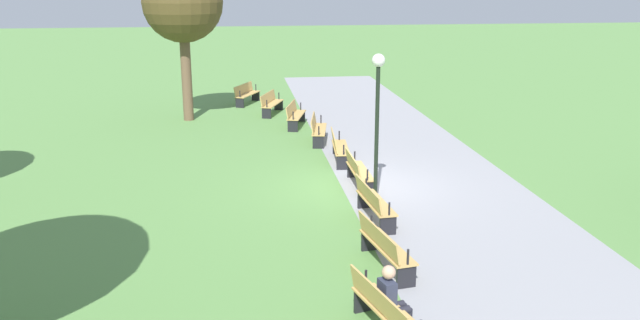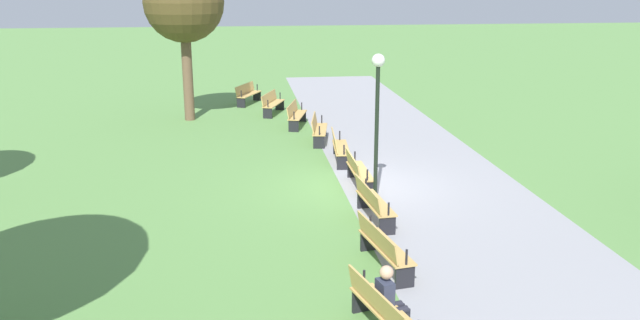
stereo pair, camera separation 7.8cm
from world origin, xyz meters
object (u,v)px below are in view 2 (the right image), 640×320
bench_5 (357,170)px  bench_6 (373,202)px  person_seated (390,298)px  bench_0 (248,93)px  bench_3 (318,128)px  lamp_post (377,100)px  tree_1 (184,3)px  bench_1 (272,103)px  bench_7 (383,246)px  bench_2 (296,114)px  bench_4 (339,147)px  bench_8 (384,311)px

bench_5 → bench_6: (2.55, -0.11, 0.00)m
person_seated → bench_0: bearing=170.4°
bench_3 → lamp_post: lamp_post is taller
bench_6 → tree_1: size_ratio=0.32×
bench_1 → person_seated: size_ratio=1.62×
person_seated → lamp_post: (-6.19, 1.08, 1.99)m
bench_3 → bench_7: bearing=9.9°
bench_6 → lamp_post: bearing=160.5°
bench_2 → tree_1: 6.00m
bench_3 → tree_1: 7.46m
bench_4 → bench_8: bearing=0.0°
bench_2 → bench_8: 15.14m
bench_5 → tree_1: 11.34m
bench_5 → person_seated: 7.51m
bench_3 → bench_6: bearing=12.4°
bench_5 → bench_8: 7.63m
bench_0 → bench_2: size_ratio=0.98×
bench_1 → bench_7: same height
person_seated → bench_1: bearing=168.0°
bench_0 → bench_4: (9.82, 2.59, 0.00)m
bench_5 → bench_6: size_ratio=0.98×
bench_5 → bench_6: bearing=-2.5°
bench_5 → bench_8: (7.57, -0.98, 0.00)m
bench_8 → tree_1: bearing=178.7°
bench_4 → bench_5: 2.55m
bench_1 → bench_4: 7.63m
bench_4 → bench_8: size_ratio=0.99×
bench_4 → bench_6: 5.10m
bench_6 → bench_2: bearing=180.0°
bench_2 → bench_5: (7.57, 0.98, 0.00)m
tree_1 → lamp_post: 11.98m
bench_0 → lamp_post: size_ratio=0.51×
bench_2 → bench_5: 7.63m
bench_8 → person_seated: bearing=116.4°
bench_1 → bench_6: 12.66m
bench_6 → person_seated: (4.91, -0.75, 0.16)m
bench_8 → bench_5: bearing=157.7°
bench_7 → person_seated: size_ratio=1.63×
bench_4 → bench_0: bearing=-160.3°
bench_7 → lamp_post: size_ratio=0.52×
bench_6 → bench_8: 5.10m
tree_1 → lamp_post: (10.58, 5.28, -1.89)m
bench_3 → bench_4: 2.55m
bench_6 → bench_3: bearing=177.5°
bench_5 → tree_1: (-9.31, -5.06, 4.04)m
bench_6 → bench_7: bearing=-12.3°
bench_0 → bench_8: (19.93, 1.72, 0.00)m
bench_0 → bench_3: bearing=42.0°
bench_4 → bench_8: same height
bench_0 → lamp_post: bearing=36.9°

